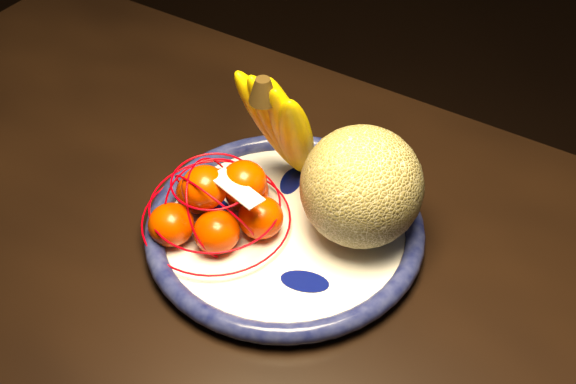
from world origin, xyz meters
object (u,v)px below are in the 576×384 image
at_px(fruit_bowl, 285,228).
at_px(cantaloupe, 362,187).
at_px(mandarin_bag, 219,205).
at_px(banana_bunch, 285,124).
at_px(dining_table, 226,282).

xyz_separation_m(fruit_bowl, cantaloupe, (0.09, 0.04, 0.08)).
height_order(cantaloupe, mandarin_bag, cantaloupe).
distance_m(cantaloupe, banana_bunch, 0.13).
height_order(dining_table, fruit_bowl, fruit_bowl).
bearing_deg(fruit_bowl, cantaloupe, 23.78).
xyz_separation_m(fruit_bowl, mandarin_bag, (-0.08, -0.03, 0.04)).
bearing_deg(cantaloupe, mandarin_bag, -157.58).
bearing_deg(cantaloupe, banana_bunch, 162.50).
relative_size(fruit_bowl, mandarin_bag, 1.42).
distance_m(dining_table, banana_bunch, 0.23).
distance_m(dining_table, cantaloupe, 0.24).
bearing_deg(dining_table, mandarin_bag, 127.38).
bearing_deg(dining_table, banana_bunch, 83.10).
bearing_deg(banana_bunch, fruit_bowl, -47.66).
xyz_separation_m(dining_table, fruit_bowl, (0.07, 0.05, 0.09)).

